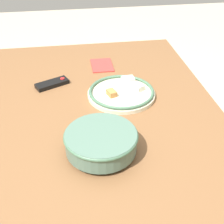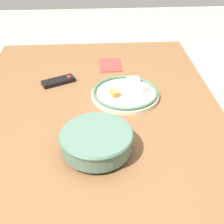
{
  "view_description": "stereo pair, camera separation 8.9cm",
  "coord_description": "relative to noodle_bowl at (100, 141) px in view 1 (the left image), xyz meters",
  "views": [
    {
      "loc": [
        -1.07,
        0.09,
        1.48
      ],
      "look_at": [
        -0.06,
        -0.07,
        0.78
      ],
      "focal_mm": 50.0,
      "sensor_mm": 36.0,
      "label": 1
    },
    {
      "loc": [
        -1.08,
        -0.0,
        1.48
      ],
      "look_at": [
        -0.06,
        -0.07,
        0.78
      ],
      "focal_mm": 50.0,
      "sensor_mm": 36.0,
      "label": 2
    }
  ],
  "objects": [
    {
      "name": "noodle_bowl",
      "position": [
        0.0,
        0.0,
        0.0
      ],
      "size": [
        0.26,
        0.26,
        0.08
      ],
      "color": "#4C6B5B",
      "rests_on": "dining_table"
    },
    {
      "name": "food_plate",
      "position": [
        0.37,
        -0.14,
        -0.03
      ],
      "size": [
        0.31,
        0.31,
        0.05
      ],
      "color": "beige",
      "rests_on": "dining_table"
    },
    {
      "name": "tv_remote",
      "position": [
        0.51,
        0.17,
        -0.04
      ],
      "size": [
        0.12,
        0.17,
        0.02
      ],
      "rotation": [
        0.0,
        0.0,
        3.59
      ],
      "color": "black",
      "rests_on": "dining_table"
    },
    {
      "name": "dining_table",
      "position": [
        0.24,
        -0.0,
        -0.12
      ],
      "size": [
        1.51,
        1.08,
        0.73
      ],
      "color": "brown",
      "rests_on": "ground_plane"
    },
    {
      "name": "ground_plane",
      "position": [
        0.24,
        -0.0,
        -0.78
      ],
      "size": [
        8.0,
        8.0,
        0.0
      ],
      "primitive_type": "plane",
      "color": "#B7A88E"
    },
    {
      "name": "folded_napkin",
      "position": [
        0.68,
        -0.09,
        -0.05
      ],
      "size": [
        0.16,
        0.11,
        0.01
      ],
      "color": "#B2332D",
      "rests_on": "dining_table"
    }
  ]
}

